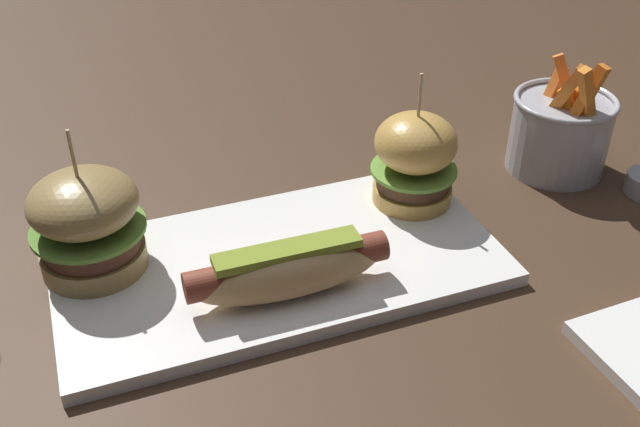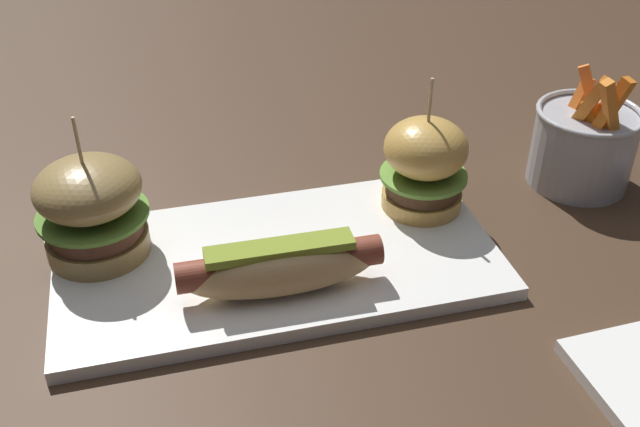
{
  "view_description": "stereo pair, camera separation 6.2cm",
  "coord_description": "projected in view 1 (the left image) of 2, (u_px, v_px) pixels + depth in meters",
  "views": [
    {
      "loc": [
        -0.16,
        -0.53,
        0.44
      ],
      "look_at": [
        0.04,
        0.0,
        0.05
      ],
      "focal_mm": 41.62,
      "sensor_mm": 36.0,
      "label": 1
    },
    {
      "loc": [
        -0.1,
        -0.55,
        0.44
      ],
      "look_at": [
        0.04,
        0.0,
        0.05
      ],
      "focal_mm": 41.62,
      "sensor_mm": 36.0,
      "label": 2
    }
  ],
  "objects": [
    {
      "name": "hot_dog",
      "position": [
        288.0,
        269.0,
        0.65
      ],
      "size": [
        0.18,
        0.05,
        0.05
      ],
      "color": "tan",
      "rests_on": "platter_main"
    },
    {
      "name": "fries_bucket",
      "position": [
        560.0,
        131.0,
        0.84
      ],
      "size": [
        0.11,
        0.11,
        0.14
      ],
      "color": "#A8AAB2",
      "rests_on": "ground"
    },
    {
      "name": "platter_main",
      "position": [
        279.0,
        263.0,
        0.71
      ],
      "size": [
        0.42,
        0.21,
        0.01
      ],
      "primitive_type": "cube",
      "color": "white",
      "rests_on": "ground"
    },
    {
      "name": "slider_right",
      "position": [
        415.0,
        158.0,
        0.76
      ],
      "size": [
        0.09,
        0.09,
        0.14
      ],
      "color": "gold",
      "rests_on": "platter_main"
    },
    {
      "name": "slider_left",
      "position": [
        87.0,
        222.0,
        0.66
      ],
      "size": [
        0.1,
        0.1,
        0.14
      ],
      "color": "olive",
      "rests_on": "platter_main"
    },
    {
      "name": "ground_plane",
      "position": [
        279.0,
        269.0,
        0.71
      ],
      "size": [
        3.0,
        3.0,
        0.0
      ],
      "primitive_type": "plane",
      "color": "#422D1E"
    }
  ]
}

